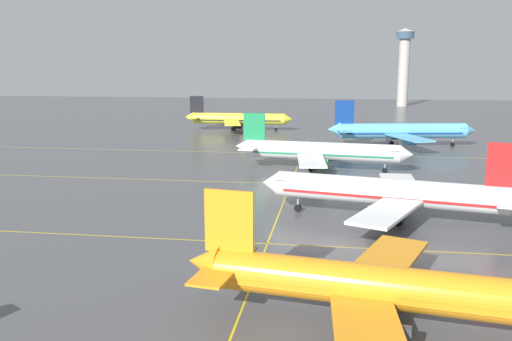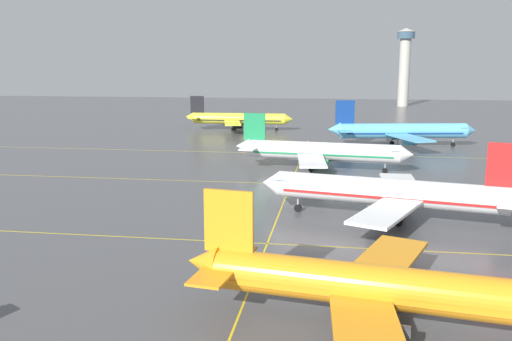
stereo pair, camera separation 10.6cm
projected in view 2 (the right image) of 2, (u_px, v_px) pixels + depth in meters
The scene contains 7 objects.
airliner_front_gate at pixel (385, 288), 42.41m from camera, with size 33.68×28.75×10.48m.
airliner_second_row at pixel (391, 193), 72.67m from camera, with size 35.71×30.33×11.16m.
airliner_third_row at pixel (320, 151), 107.24m from camera, with size 35.15×30.13×10.92m.
airliner_far_left_stand at pixel (401, 131), 137.27m from camera, with size 37.56×31.99×11.71m.
airliner_far_right_stand at pixel (238, 119), 171.46m from camera, with size 34.07×29.48×10.62m.
taxiway_markings at pixel (281, 208), 79.65m from camera, with size 162.91×143.16×0.01m.
control_tower at pixel (405, 61), 264.35m from camera, with size 8.82×8.82×37.35m.
Camera 2 is at (7.66, -30.01, 20.72)m, focal length 38.35 mm.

